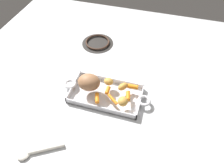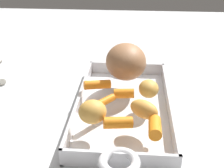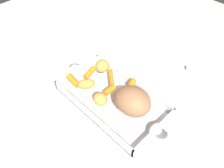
# 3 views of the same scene
# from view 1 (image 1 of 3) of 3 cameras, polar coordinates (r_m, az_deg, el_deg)

# --- Properties ---
(ground_plane) EXTENTS (1.78, 1.78, 0.00)m
(ground_plane) POSITION_cam_1_polar(r_m,az_deg,el_deg) (1.06, -1.70, -3.26)
(ground_plane) COLOR silver
(roasting_dish) EXTENTS (0.46, 0.20, 0.04)m
(roasting_dish) POSITION_cam_1_polar(r_m,az_deg,el_deg) (1.05, -1.71, -2.87)
(roasting_dish) COLOR silver
(roasting_dish) RESTS_ON ground_plane
(pork_roast) EXTENTS (0.12, 0.10, 0.08)m
(pork_roast) POSITION_cam_1_polar(r_m,az_deg,el_deg) (1.02, -6.35, 0.60)
(pork_roast) COLOR #9A6945
(pork_roast) RESTS_ON roasting_dish
(baby_carrot_northeast) EXTENTS (0.06, 0.06, 0.02)m
(baby_carrot_northeast) POSITION_cam_1_polar(r_m,az_deg,el_deg) (0.99, 0.12, -4.21)
(baby_carrot_northeast) COLOR orange
(baby_carrot_northeast) RESTS_ON roasting_dish
(baby_carrot_southeast) EXTENTS (0.02, 0.04, 0.02)m
(baby_carrot_southeast) POSITION_cam_1_polar(r_m,az_deg,el_deg) (1.02, -1.22, -1.79)
(baby_carrot_southeast) COLOR orange
(baby_carrot_southeast) RESTS_ON roasting_dish
(baby_carrot_southwest) EXTENTS (0.06, 0.02, 0.03)m
(baby_carrot_southwest) POSITION_cam_1_polar(r_m,az_deg,el_deg) (1.04, 5.79, -0.71)
(baby_carrot_southwest) COLOR orange
(baby_carrot_southwest) RESTS_ON roasting_dish
(baby_carrot_northwest) EXTENTS (0.03, 0.06, 0.02)m
(baby_carrot_northwest) POSITION_cam_1_polar(r_m,az_deg,el_deg) (1.00, 4.47, -3.30)
(baby_carrot_northwest) COLOR orange
(baby_carrot_northwest) RESTS_ON roasting_dish
(baby_carrot_center_left) EXTENTS (0.04, 0.06, 0.02)m
(baby_carrot_center_left) POSITION_cam_1_polar(r_m,az_deg,el_deg) (1.00, -4.16, -3.90)
(baby_carrot_center_left) COLOR orange
(baby_carrot_center_left) RESTS_ON roasting_dish
(potato_golden_large) EXTENTS (0.06, 0.07, 0.03)m
(potato_golden_large) POSITION_cam_1_polar(r_m,az_deg,el_deg) (1.03, 3.06, -0.70)
(potato_golden_large) COLOR gold
(potato_golden_large) RESTS_ON roasting_dish
(potato_near_roast) EXTENTS (0.05, 0.04, 0.04)m
(potato_near_roast) POSITION_cam_1_polar(r_m,az_deg,el_deg) (1.05, -1.14, 0.74)
(potato_near_roast) COLOR gold
(potato_near_roast) RESTS_ON roasting_dish
(potato_corner) EXTENTS (0.06, 0.06, 0.04)m
(potato_corner) POSITION_cam_1_polar(r_m,az_deg,el_deg) (0.97, 3.02, -4.83)
(potato_corner) COLOR gold
(potato_corner) RESTS_ON roasting_dish
(stove_burner_rear) EXTENTS (0.20, 0.20, 0.02)m
(stove_burner_rear) POSITION_cam_1_polar(r_m,az_deg,el_deg) (1.37, -4.02, 11.42)
(stove_burner_rear) COLOR #282623
(stove_burner_rear) RESTS_ON ground_plane
(serving_spoon) EXTENTS (0.19, 0.13, 0.02)m
(serving_spoon) POSITION_cam_1_polar(r_m,az_deg,el_deg) (0.96, -20.71, -17.12)
(serving_spoon) COLOR white
(serving_spoon) RESTS_ON ground_plane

